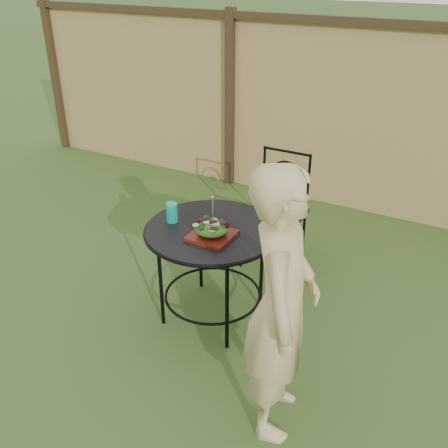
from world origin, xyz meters
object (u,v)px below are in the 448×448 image
(patio_chair, at_px, (277,207))
(diner, at_px, (281,307))
(salad_plate, at_px, (212,236))
(patio_table, at_px, (212,246))

(patio_chair, xyz_separation_m, diner, (0.69, -1.55, 0.27))
(patio_chair, distance_m, diner, 1.72)
(patio_chair, distance_m, salad_plate, 1.06)
(patio_table, distance_m, salad_plate, 0.19)
(patio_chair, relative_size, salad_plate, 3.52)
(diner, relative_size, salad_plate, 5.75)
(patio_chair, height_order, diner, diner)
(patio_chair, xyz_separation_m, salad_plate, (-0.02, -1.04, 0.23))
(diner, height_order, salad_plate, diner)
(patio_table, xyz_separation_m, diner, (0.77, -0.63, 0.19))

